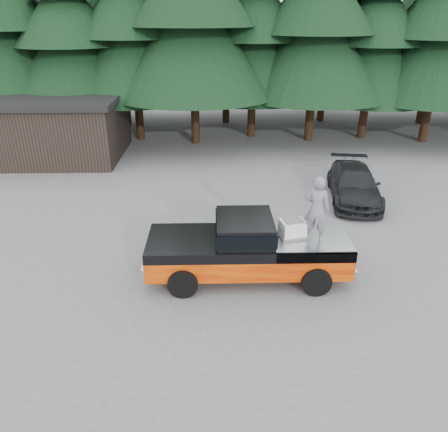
{
  "coord_description": "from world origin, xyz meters",
  "views": [
    {
      "loc": [
        0.08,
        -11.69,
        7.16
      ],
      "look_at": [
        0.37,
        0.0,
        1.74
      ],
      "focal_mm": 35.0,
      "sensor_mm": 36.0,
      "label": 1
    }
  ],
  "objects_px": {
    "parked_car": "(354,184)",
    "utility_building": "(46,126)",
    "man_on_bed": "(317,209)",
    "air_compressor": "(293,229)",
    "pickup_truck": "(247,257)"
  },
  "relations": [
    {
      "from": "man_on_bed",
      "to": "parked_car",
      "type": "height_order",
      "value": "man_on_bed"
    },
    {
      "from": "parked_car",
      "to": "utility_building",
      "type": "bearing_deg",
      "value": 164.7
    },
    {
      "from": "air_compressor",
      "to": "man_on_bed",
      "type": "xyz_separation_m",
      "value": [
        0.59,
        -0.22,
        0.72
      ]
    },
    {
      "from": "pickup_truck",
      "to": "air_compressor",
      "type": "bearing_deg",
      "value": -0.2
    },
    {
      "from": "pickup_truck",
      "to": "man_on_bed",
      "type": "bearing_deg",
      "value": -6.99
    },
    {
      "from": "air_compressor",
      "to": "pickup_truck",
      "type": "bearing_deg",
      "value": 167.96
    },
    {
      "from": "man_on_bed",
      "to": "utility_building",
      "type": "relative_size",
      "value": 0.23
    },
    {
      "from": "man_on_bed",
      "to": "utility_building",
      "type": "distance_m",
      "value": 17.48
    },
    {
      "from": "pickup_truck",
      "to": "parked_car",
      "type": "relative_size",
      "value": 1.27
    },
    {
      "from": "air_compressor",
      "to": "parked_car",
      "type": "xyz_separation_m",
      "value": [
        3.63,
        5.85,
        -0.88
      ]
    },
    {
      "from": "parked_car",
      "to": "utility_building",
      "type": "xyz_separation_m",
      "value": [
        -14.95,
        6.7,
        0.98
      ]
    },
    {
      "from": "pickup_truck",
      "to": "air_compressor",
      "type": "distance_m",
      "value": 1.56
    },
    {
      "from": "pickup_truck",
      "to": "utility_building",
      "type": "height_order",
      "value": "utility_building"
    },
    {
      "from": "man_on_bed",
      "to": "utility_building",
      "type": "bearing_deg",
      "value": -24.15
    },
    {
      "from": "air_compressor",
      "to": "man_on_bed",
      "type": "relative_size",
      "value": 0.36
    }
  ]
}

